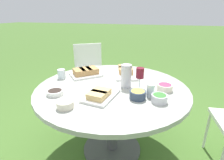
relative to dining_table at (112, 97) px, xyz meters
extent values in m
plane|color=#446B2B|center=(0.00, 0.00, -0.61)|extent=(40.00, 40.00, 0.00)
cylinder|color=#4C4C51|center=(0.00, 0.00, -0.60)|extent=(0.59, 0.59, 0.02)
cylinder|color=#4C4C51|center=(0.00, 0.00, -0.26)|extent=(0.11, 0.11, 0.67)
cylinder|color=#9EA399|center=(0.00, 0.00, 0.09)|extent=(1.37, 1.37, 0.03)
cylinder|color=white|center=(-0.30, 0.93, -0.39)|extent=(0.03, 0.03, 0.43)
cylinder|color=white|center=(0.09, 0.97, -0.39)|extent=(0.03, 0.03, 0.43)
cube|color=white|center=(-0.96, -0.63, -0.16)|extent=(0.59, 0.60, 0.04)
cube|color=white|center=(-1.13, -0.74, 0.07)|extent=(0.27, 0.38, 0.42)
cylinder|color=white|center=(-0.70, -0.70, -0.39)|extent=(0.03, 0.03, 0.43)
cylinder|color=white|center=(-0.92, -0.37, -0.39)|extent=(0.03, 0.03, 0.43)
cylinder|color=white|center=(-1.01, -0.90, -0.39)|extent=(0.03, 0.03, 0.43)
cylinder|color=white|center=(-1.23, -0.57, -0.39)|extent=(0.03, 0.03, 0.43)
cylinder|color=silver|center=(-0.03, 0.12, 0.21)|extent=(0.09, 0.09, 0.21)
cone|color=silver|center=(0.02, 0.12, 0.30)|extent=(0.02, 0.02, 0.02)
cylinder|color=silver|center=(-0.02, 0.24, 0.11)|extent=(0.06, 0.06, 0.01)
cylinder|color=silver|center=(-0.02, 0.24, 0.16)|extent=(0.01, 0.01, 0.09)
cylinder|color=maroon|center=(-0.02, 0.24, 0.25)|extent=(0.07, 0.07, 0.09)
cube|color=white|center=(0.23, -0.02, 0.12)|extent=(0.35, 0.24, 0.02)
cube|color=tan|center=(0.30, -0.03, 0.15)|extent=(0.13, 0.15, 0.04)
cube|color=tan|center=(0.23, -0.02, 0.15)|extent=(0.13, 0.15, 0.04)
cube|color=white|center=(-0.33, 0.05, 0.12)|extent=(0.42, 0.32, 0.02)
cube|color=#B2844C|center=(-0.41, 0.03, 0.16)|extent=(0.17, 0.18, 0.06)
cube|color=#B2844C|center=(-0.33, 0.05, 0.16)|extent=(0.17, 0.18, 0.06)
cube|color=white|center=(-0.20, -0.35, 0.12)|extent=(0.38, 0.39, 0.02)
cube|color=#B2844C|center=(-0.15, -0.40, 0.16)|extent=(0.19, 0.18, 0.06)
cube|color=#B2844C|center=(-0.20, -0.35, 0.16)|extent=(0.19, 0.18, 0.06)
cube|color=#B2844C|center=(-0.25, -0.30, 0.16)|extent=(0.19, 0.18, 0.06)
cylinder|color=#334256|center=(0.18, 0.26, 0.14)|extent=(0.13, 0.13, 0.06)
cylinder|color=#E0C147|center=(0.18, 0.26, 0.16)|extent=(0.10, 0.10, 0.03)
cylinder|color=silver|center=(0.19, 0.43, 0.14)|extent=(0.12, 0.12, 0.06)
cylinder|color=#387533|center=(0.19, 0.43, 0.15)|extent=(0.10, 0.10, 0.03)
cylinder|color=white|center=(0.30, -0.40, 0.13)|extent=(0.14, 0.14, 0.04)
cylinder|color=#2D231E|center=(0.30, -0.40, 0.14)|extent=(0.11, 0.11, 0.02)
cylinder|color=beige|center=(-0.04, 0.46, 0.14)|extent=(0.13, 0.13, 0.05)
cylinder|color=#D6385B|center=(-0.04, 0.46, 0.15)|extent=(0.11, 0.11, 0.02)
cylinder|color=beige|center=(0.46, -0.21, 0.13)|extent=(0.12, 0.12, 0.05)
cylinder|color=silver|center=(0.46, -0.21, 0.15)|extent=(0.10, 0.10, 0.02)
cylinder|color=silver|center=(0.11, 0.35, 0.16)|extent=(0.06, 0.06, 0.10)
cylinder|color=silver|center=(-0.05, -0.55, 0.15)|extent=(0.08, 0.08, 0.09)
camera|label=1|loc=(1.40, 0.42, 0.74)|focal=28.00mm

